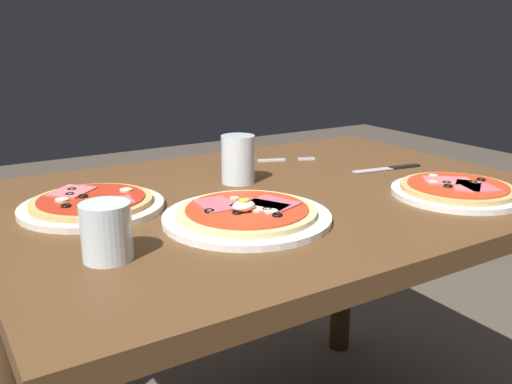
# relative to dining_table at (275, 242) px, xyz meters

# --- Properties ---
(dining_table) EXTENTS (1.18, 0.86, 0.75)m
(dining_table) POSITION_rel_dining_table_xyz_m (0.00, 0.00, 0.00)
(dining_table) COLOR brown
(dining_table) RESTS_ON ground
(pizza_foreground) EXTENTS (0.31, 0.31, 0.05)m
(pizza_foreground) POSITION_rel_dining_table_xyz_m (-0.15, -0.13, 0.13)
(pizza_foreground) COLOR white
(pizza_foreground) RESTS_ON dining_table
(pizza_across_left) EXTENTS (0.28, 0.28, 0.03)m
(pizza_across_left) POSITION_rel_dining_table_xyz_m (-0.37, 0.09, 0.13)
(pizza_across_left) COLOR silver
(pizza_across_left) RESTS_ON dining_table
(pizza_across_right) EXTENTS (0.27, 0.27, 0.03)m
(pizza_across_right) POSITION_rel_dining_table_xyz_m (0.31, -0.23, 0.13)
(pizza_across_right) COLOR white
(pizza_across_right) RESTS_ON dining_table
(water_glass_near) EXTENTS (0.08, 0.08, 0.09)m
(water_glass_near) POSITION_rel_dining_table_xyz_m (-0.42, -0.17, 0.16)
(water_glass_near) COLOR silver
(water_glass_near) RESTS_ON dining_table
(water_glass_far) EXTENTS (0.08, 0.08, 0.11)m
(water_glass_far) POSITION_rel_dining_table_xyz_m (-0.03, 0.11, 0.16)
(water_glass_far) COLOR silver
(water_glass_far) RESTS_ON dining_table
(fork) EXTENTS (0.15, 0.07, 0.00)m
(fork) POSITION_rel_dining_table_xyz_m (0.18, 0.24, 0.12)
(fork) COLOR silver
(fork) RESTS_ON dining_table
(knife) EXTENTS (0.20, 0.05, 0.01)m
(knife) POSITION_rel_dining_table_xyz_m (0.37, 0.02, 0.12)
(knife) COLOR silver
(knife) RESTS_ON dining_table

